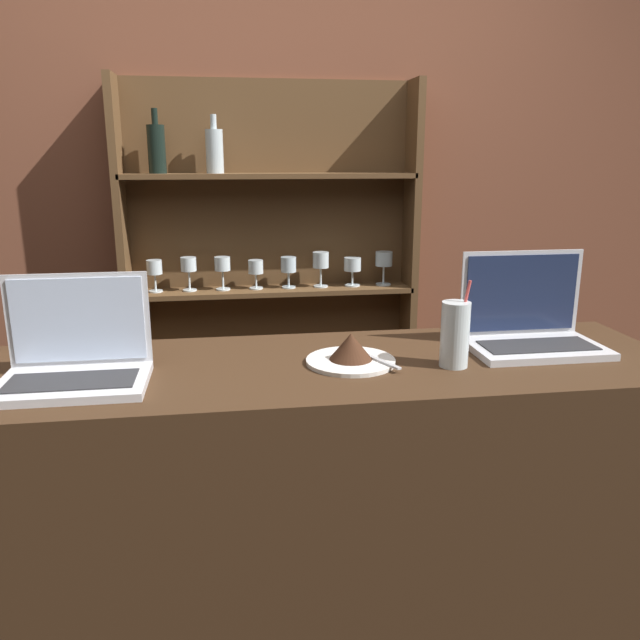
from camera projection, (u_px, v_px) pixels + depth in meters
The scene contains 7 objects.
bar_counter at pixel (293, 562), 1.62m from camera, with size 1.90×0.53×1.08m.
back_wall at pixel (259, 209), 2.61m from camera, with size 7.00×0.06×2.70m.
back_shelf at pixel (271, 302), 2.64m from camera, with size 1.20×0.18×1.86m.
laptop_near at pixel (75, 359), 1.36m from camera, with size 0.31×0.21×0.23m.
laptop_far at pixel (530, 326), 1.61m from camera, with size 0.33×0.21×0.24m.
cake_plate at pixel (351, 352), 1.49m from camera, with size 0.21×0.21×0.07m.
water_glass at pixel (455, 334), 1.45m from camera, with size 0.07×0.07×0.21m.
Camera 1 is at (-0.14, -1.14, 1.56)m, focal length 35.00 mm.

